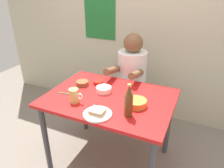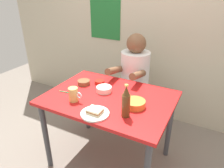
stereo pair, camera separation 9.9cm
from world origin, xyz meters
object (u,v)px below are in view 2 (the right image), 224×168
Objects in this scene: sandwich at (95,111)px; stool at (133,102)px; dining_table at (109,105)px; person_seated at (135,70)px; beer_mug at (74,94)px; plate_orange at (95,114)px; condiment_bowl_brown at (84,82)px; beer_bottle at (126,102)px.

stool is at bearing 93.24° from sandwich.
dining_table is 10.00× the size of sandwich.
person_seated is (-0.02, 0.62, 0.12)m from dining_table.
beer_mug is at bearing 160.95° from sandwich.
person_seated is at bearing 93.28° from plate_orange.
stool is (-0.02, 0.63, -0.30)m from dining_table.
person_seated is 0.92m from plate_orange.
condiment_bowl_brown is at bearing -121.65° from person_seated.
person_seated reaches higher than beer_bottle.
sandwich is at bearing -86.72° from person_seated.
plate_orange is 1.83× the size of condiment_bowl_brown.
plate_orange is at bearing -82.91° from dining_table.
stool is 0.97m from beer_mug.
plate_orange is 0.28m from beer_mug.
dining_table is at bearing -15.79° from condiment_bowl_brown.
beer_bottle is at bearing -27.19° from condiment_bowl_brown.
condiment_bowl_brown is at bearing 152.81° from beer_bottle.
condiment_bowl_brown is (-0.32, -0.53, 0.41)m from stool.
dining_table is 0.63m from person_seated.
beer_mug is (-0.26, 0.09, 0.03)m from sandwich.
beer_bottle reaches higher than dining_table.
sandwich is 0.54m from condiment_bowl_brown.
sandwich is 0.28m from beer_mug.
condiment_bowl_brown is at bearing 133.73° from plate_orange.
beer_bottle is at bearing 22.76° from sandwich.
sandwich reaches higher than plate_orange.
condiment_bowl_brown reaches higher than stool.
person_seated reaches higher than sandwich.
dining_table is 0.70m from stool.
person_seated is at bearing 75.56° from beer_mug.
beer_mug reaches higher than condiment_bowl_brown.
person_seated is 2.75× the size of beer_bottle.
sandwich is 0.42× the size of beer_bottle.
beer_bottle is at bearing -39.54° from dining_table.
dining_table is 0.37m from condiment_bowl_brown.
beer_mug is at bearing -104.25° from stool.
beer_mug is at bearing -104.44° from person_seated.
beer_mug is 0.48× the size of beer_bottle.
beer_bottle is 2.18× the size of condiment_bowl_brown.
beer_mug is (-0.21, -0.82, 0.03)m from person_seated.
condiment_bowl_brown reaches higher than plate_orange.
condiment_bowl_brown is (-0.59, 0.30, -0.10)m from beer_bottle.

